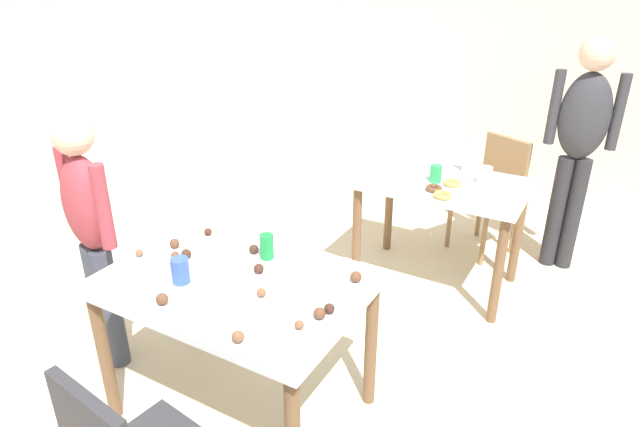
{
  "coord_description": "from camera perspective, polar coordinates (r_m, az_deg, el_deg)",
  "views": [
    {
      "loc": [
        1.24,
        -1.79,
        2.03
      ],
      "look_at": [
        0.02,
        0.34,
        0.9
      ],
      "focal_mm": 30.64,
      "sensor_mm": 36.0,
      "label": 1
    }
  ],
  "objects": [
    {
      "name": "person_girl_near",
      "position": [
        2.98,
        -22.83,
        -1.27
      ],
      "size": [
        0.45,
        0.27,
        1.39
      ],
      "color": "#383D4C",
      "rests_on": "ground_plane"
    },
    {
      "name": "cake_ball_12",
      "position": [
        2.87,
        -11.62,
        -1.89
      ],
      "size": [
        0.04,
        0.04,
        0.04
      ],
      "primitive_type": "sphere",
      "color": "#3D2319",
      "rests_on": "dining_table_near"
    },
    {
      "name": "donut_far_0",
      "position": [
        3.54,
        13.68,
        3.12
      ],
      "size": [
        0.12,
        0.12,
        0.03
      ],
      "primitive_type": "torus",
      "color": "gold",
      "rests_on": "dining_table_far"
    },
    {
      "name": "dining_table_near",
      "position": [
        2.53,
        -8.76,
        -8.69
      ],
      "size": [
        1.16,
        0.83,
        0.75
      ],
      "color": "silver",
      "rests_on": "ground_plane"
    },
    {
      "name": "cake_ball_7",
      "position": [
        2.42,
        3.78,
        -6.61
      ],
      "size": [
        0.05,
        0.05,
        0.05
      ],
      "primitive_type": "sphere",
      "color": "brown",
      "rests_on": "dining_table_near"
    },
    {
      "name": "cake_ball_0",
      "position": [
        2.67,
        -13.79,
        -4.12
      ],
      "size": [
        0.05,
        0.05,
        0.05
      ],
      "primitive_type": "sphere",
      "color": "#3D2319",
      "rests_on": "dining_table_near"
    },
    {
      "name": "donut_far_2",
      "position": [
        3.34,
        12.71,
        1.89
      ],
      "size": [
        0.11,
        0.11,
        0.03
      ],
      "primitive_type": "torus",
      "color": "gold",
      "rests_on": "dining_table_far"
    },
    {
      "name": "mixing_bowl",
      "position": [
        2.5,
        -19.44,
        -6.68
      ],
      "size": [
        0.22,
        0.22,
        0.08
      ],
      "primitive_type": "cylinder",
      "color": "white",
      "rests_on": "dining_table_near"
    },
    {
      "name": "cup_far_0",
      "position": [
        3.57,
        11.99,
        4.1
      ],
      "size": [
        0.08,
        0.08,
        0.11
      ],
      "primitive_type": "cylinder",
      "color": "green",
      "rests_on": "dining_table_far"
    },
    {
      "name": "cake_ball_11",
      "position": [
        2.68,
        -14.89,
        -4.26
      ],
      "size": [
        0.04,
        0.04,
        0.04
      ],
      "primitive_type": "sphere",
      "color": "brown",
      "rests_on": "dining_table_near"
    },
    {
      "name": "cake_ball_4",
      "position": [
        2.14,
        -2.18,
        -11.54
      ],
      "size": [
        0.04,
        0.04,
        0.04
      ],
      "primitive_type": "sphere",
      "color": "brown",
      "rests_on": "dining_table_near"
    },
    {
      "name": "cake_ball_9",
      "position": [
        2.36,
        -16.18,
        -8.58
      ],
      "size": [
        0.05,
        0.05,
        0.05
      ],
      "primitive_type": "sphere",
      "color": "brown",
      "rests_on": "dining_table_near"
    },
    {
      "name": "cup_far_1",
      "position": [
        3.61,
        16.84,
        3.81
      ],
      "size": [
        0.09,
        0.09,
        0.11
      ],
      "primitive_type": "cylinder",
      "color": "white",
      "rests_on": "dining_table_far"
    },
    {
      "name": "soda_can",
      "position": [
        2.6,
        -5.59,
        -3.45
      ],
      "size": [
        0.07,
        0.07,
        0.12
      ],
      "primitive_type": "cylinder",
      "color": "#198438",
      "rests_on": "dining_table_near"
    },
    {
      "name": "cake_ball_10",
      "position": [
        2.09,
        -8.57,
        -12.6
      ],
      "size": [
        0.05,
        0.05,
        0.05
      ],
      "primitive_type": "sphere",
      "color": "brown",
      "rests_on": "dining_table_near"
    },
    {
      "name": "cake_ball_2",
      "position": [
        2.66,
        -6.92,
        -3.72
      ],
      "size": [
        0.05,
        0.05,
        0.05
      ],
      "primitive_type": "sphere",
      "color": "#3D2319",
      "rests_on": "dining_table_near"
    },
    {
      "name": "cake_ball_13",
      "position": [
        2.75,
        -18.35,
        -3.95
      ],
      "size": [
        0.04,
        0.04,
        0.04
      ],
      "primitive_type": "sphere",
      "color": "brown",
      "rests_on": "dining_table_near"
    },
    {
      "name": "cake_ball_6",
      "position": [
        2.22,
        0.99,
        -9.9
      ],
      "size": [
        0.04,
        0.04,
        0.04
      ],
      "primitive_type": "sphere",
      "color": "#3D2319",
      "rests_on": "dining_table_near"
    },
    {
      "name": "pitcher_far",
      "position": [
        3.79,
        15.52,
        5.83
      ],
      "size": [
        0.11,
        0.11,
        0.22
      ],
      "primitive_type": "cylinder",
      "color": "white",
      "rests_on": "dining_table_far"
    },
    {
      "name": "person_adult_far",
      "position": [
        4.06,
        25.57,
        7.38
      ],
      "size": [
        0.46,
        0.25,
        1.62
      ],
      "color": "#28282D",
      "rests_on": "ground_plane"
    },
    {
      "name": "wall_back",
      "position": [
        5.2,
        16.23,
        15.76
      ],
      "size": [
        6.4,
        0.1,
        2.6
      ],
      "primitive_type": "cube",
      "color": "beige",
      "rests_on": "ground_plane"
    },
    {
      "name": "cake_ball_3",
      "position": [
        2.49,
        -6.41,
        -5.74
      ],
      "size": [
        0.05,
        0.05,
        0.05
      ],
      "primitive_type": "sphere",
      "color": "#3D2319",
      "rests_on": "dining_table_near"
    },
    {
      "name": "cup_near_0",
      "position": [
        2.47,
        -14.39,
        -5.79
      ],
      "size": [
        0.08,
        0.08,
        0.12
      ],
      "primitive_type": "cylinder",
      "color": "#3351B2",
      "rests_on": "dining_table_near"
    },
    {
      "name": "cake_ball_8",
      "position": [
        2.19,
        -0.04,
        -10.4
      ],
      "size": [
        0.05,
        0.05,
        0.05
      ],
      "primitive_type": "sphere",
      "color": "brown",
      "rests_on": "dining_table_near"
    },
    {
      "name": "cake_ball_1",
      "position": [
        2.33,
        -6.15,
        -8.21
      ],
      "size": [
        0.04,
        0.04,
        0.04
      ],
      "primitive_type": "sphere",
      "color": "brown",
      "rests_on": "dining_table_near"
    },
    {
      "name": "ground_plane",
      "position": [
        2.98,
        -3.81,
        -18.27
      ],
      "size": [
        6.4,
        6.4,
        0.0
      ],
      "primitive_type": "plane",
      "color": "beige"
    },
    {
      "name": "chair_far_table",
      "position": [
        4.29,
        17.65,
        2.56
      ],
      "size": [
        0.54,
        0.54,
        0.87
      ],
      "color": "olive",
      "rests_on": "ground_plane"
    },
    {
      "name": "cake_ball_5",
      "position": [
        2.78,
        -14.95,
        -3.03
      ],
      "size": [
        0.05,
        0.05,
        0.05
      ],
      "primitive_type": "sphere",
      "color": "brown",
      "rests_on": "dining_table_near"
    },
    {
      "name": "donut_far_1",
      "position": [
        3.44,
        11.79,
        2.6
      ],
      "size": [
        0.1,
        0.1,
        0.03
      ],
      "primitive_type": "torus",
      "color": "brown",
      "rests_on": "dining_table_far"
    },
    {
      "name": "dining_table_far",
      "position": [
        3.66,
        12.53,
        1.62
      ],
      "size": [
        1.06,
        0.67,
        0.75
      ],
      "color": "silver",
      "rests_on": "ground_plane"
    },
    {
      "name": "fork_near",
      "position": [
        2.24,
        -3.34,
        -10.16
      ],
      "size": [
        0.17,
        0.02,
        0.01
      ],
      "primitive_type": "cube",
      "color": "silver",
      "rests_on": "dining_table_near"
    }
  ]
}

